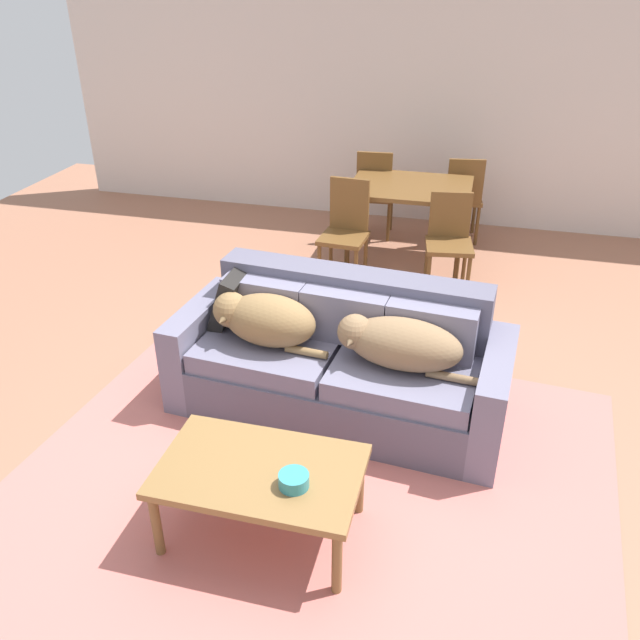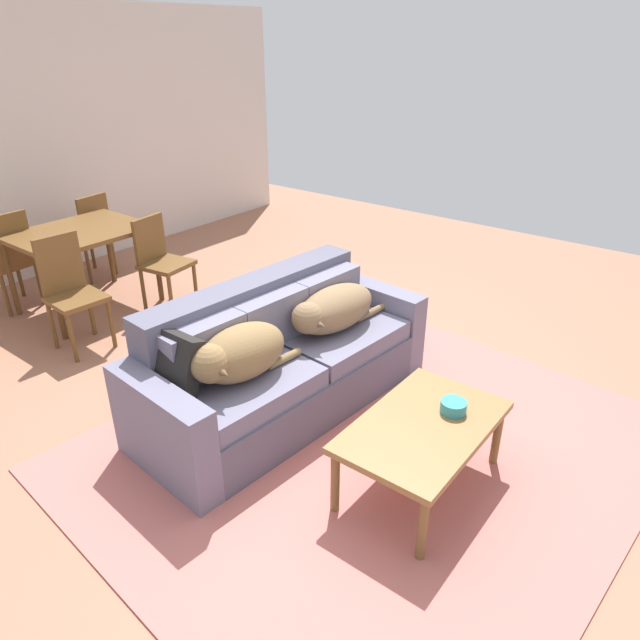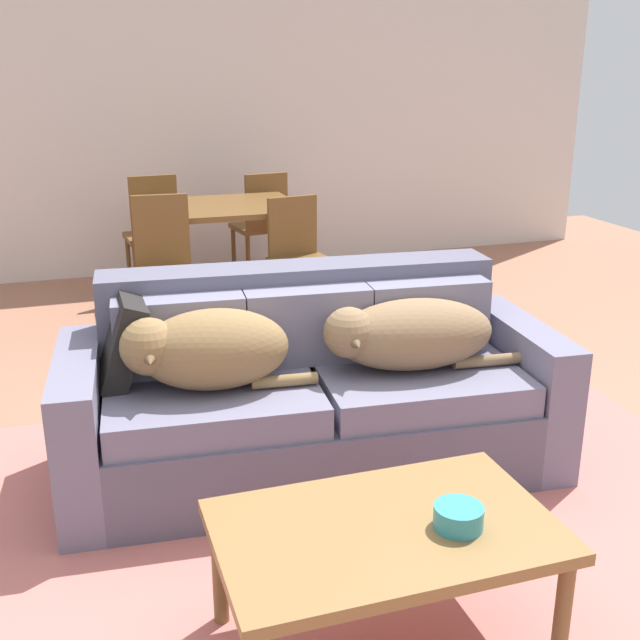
{
  "view_description": "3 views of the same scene",
  "coord_description": "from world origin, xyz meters",
  "px_view_note": "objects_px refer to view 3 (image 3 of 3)",
  "views": [
    {
      "loc": [
        0.82,
        -3.26,
        2.66
      ],
      "look_at": [
        -0.03,
        0.03,
        0.76
      ],
      "focal_mm": 36.54,
      "sensor_mm": 36.0,
      "label": 1
    },
    {
      "loc": [
        -2.49,
        -2.1,
        2.37
      ],
      "look_at": [
        0.25,
        0.03,
        0.65
      ],
      "focal_mm": 32.37,
      "sensor_mm": 36.0,
      "label": 2
    },
    {
      "loc": [
        -0.9,
        -2.8,
        1.76
      ],
      "look_at": [
        0.03,
        0.03,
        0.76
      ],
      "focal_mm": 43.62,
      "sensor_mm": 36.0,
      "label": 3
    }
  ],
  "objects_px": {
    "throw_pillow_by_left_arm": "(122,340)",
    "bowl_on_coffee_table": "(458,517)",
    "coffee_table": "(385,540)",
    "dining_chair_near_right": "(300,254)",
    "dining_chair_far_left": "(153,229)",
    "dog_on_right_cushion": "(407,334)",
    "dining_table": "(220,216)",
    "dining_chair_near_left": "(164,263)",
    "dining_chair_far_right": "(262,221)",
    "couch": "(311,395)",
    "dog_on_left_cushion": "(205,349)"
  },
  "relations": [
    {
      "from": "dog_on_right_cushion",
      "to": "dining_chair_far_left",
      "type": "xyz_separation_m",
      "value": [
        -0.72,
        3.2,
        -0.13
      ]
    },
    {
      "from": "dog_on_left_cushion",
      "to": "dining_chair_far_right",
      "type": "bearing_deg",
      "value": 76.99
    },
    {
      "from": "bowl_on_coffee_table",
      "to": "dining_chair_near_right",
      "type": "xyz_separation_m",
      "value": [
        0.47,
        3.21,
        0.02
      ]
    },
    {
      "from": "couch",
      "to": "dining_chair_far_right",
      "type": "xyz_separation_m",
      "value": [
        0.57,
        3.16,
        0.15
      ]
    },
    {
      "from": "dining_chair_near_right",
      "to": "dining_chair_far_left",
      "type": "bearing_deg",
      "value": 119.65
    },
    {
      "from": "coffee_table",
      "to": "dining_chair_near_left",
      "type": "xyz_separation_m",
      "value": [
        -0.25,
        3.11,
        0.13
      ]
    },
    {
      "from": "dining_chair_near_left",
      "to": "throw_pillow_by_left_arm",
      "type": "bearing_deg",
      "value": -98.53
    },
    {
      "from": "dog_on_left_cushion",
      "to": "throw_pillow_by_left_arm",
      "type": "distance_m",
      "value": 0.38
    },
    {
      "from": "coffee_table",
      "to": "dining_chair_far_left",
      "type": "height_order",
      "value": "dining_chair_far_left"
    },
    {
      "from": "dog_on_right_cushion",
      "to": "dining_chair_near_left",
      "type": "xyz_separation_m",
      "value": [
        -0.77,
        2.08,
        -0.12
      ]
    },
    {
      "from": "dining_chair_far_right",
      "to": "dog_on_left_cushion",
      "type": "bearing_deg",
      "value": 63.9
    },
    {
      "from": "couch",
      "to": "bowl_on_coffee_table",
      "type": "height_order",
      "value": "couch"
    },
    {
      "from": "bowl_on_coffee_table",
      "to": "dog_on_right_cushion",
      "type": "bearing_deg",
      "value": 73.59
    },
    {
      "from": "couch",
      "to": "dog_on_left_cushion",
      "type": "height_order",
      "value": "couch"
    },
    {
      "from": "couch",
      "to": "dining_chair_far_left",
      "type": "distance_m",
      "value": 3.07
    },
    {
      "from": "dining_chair_near_left",
      "to": "dining_table",
      "type": "bearing_deg",
      "value": 55.16
    },
    {
      "from": "couch",
      "to": "dining_chair_near_right",
      "type": "height_order",
      "value": "dining_chair_near_right"
    },
    {
      "from": "coffee_table",
      "to": "couch",
      "type": "bearing_deg",
      "value": 83.17
    },
    {
      "from": "throw_pillow_by_left_arm",
      "to": "dog_on_right_cushion",
      "type": "bearing_deg",
      "value": -13.33
    },
    {
      "from": "dining_chair_far_left",
      "to": "dining_chair_far_right",
      "type": "height_order",
      "value": "dining_chair_far_left"
    },
    {
      "from": "couch",
      "to": "dining_table",
      "type": "xyz_separation_m",
      "value": [
        0.1,
        2.53,
        0.34
      ]
    },
    {
      "from": "dog_on_right_cushion",
      "to": "couch",
      "type": "bearing_deg",
      "value": 162.54
    },
    {
      "from": "dining_chair_far_left",
      "to": "dining_table",
      "type": "bearing_deg",
      "value": 125.38
    },
    {
      "from": "dog_on_left_cushion",
      "to": "dining_chair_far_right",
      "type": "height_order",
      "value": "dining_chair_far_right"
    },
    {
      "from": "dining_chair_far_left",
      "to": "dining_chair_far_right",
      "type": "bearing_deg",
      "value": -176.9
    },
    {
      "from": "throw_pillow_by_left_arm",
      "to": "dining_chair_near_right",
      "type": "xyz_separation_m",
      "value": [
        1.32,
        1.82,
        -0.15
      ]
    },
    {
      "from": "throw_pillow_by_left_arm",
      "to": "bowl_on_coffee_table",
      "type": "distance_m",
      "value": 1.63
    },
    {
      "from": "couch",
      "to": "dog_on_right_cushion",
      "type": "bearing_deg",
      "value": -17.46
    },
    {
      "from": "bowl_on_coffee_table",
      "to": "couch",
      "type": "bearing_deg",
      "value": 92.62
    },
    {
      "from": "coffee_table",
      "to": "dining_chair_near_left",
      "type": "relative_size",
      "value": 1.08
    },
    {
      "from": "couch",
      "to": "bowl_on_coffee_table",
      "type": "bearing_deg",
      "value": -82.52
    },
    {
      "from": "dining_table",
      "to": "dining_chair_far_right",
      "type": "height_order",
      "value": "dining_chair_far_right"
    },
    {
      "from": "dog_on_left_cushion",
      "to": "dining_chair_near_right",
      "type": "relative_size",
      "value": 0.88
    },
    {
      "from": "dining_chair_near_left",
      "to": "dining_chair_far_left",
      "type": "bearing_deg",
      "value": 91.03
    },
    {
      "from": "dog_on_left_cushion",
      "to": "coffee_table",
      "type": "distance_m",
      "value": 1.17
    },
    {
      "from": "dining_chair_near_right",
      "to": "throw_pillow_by_left_arm",
      "type": "bearing_deg",
      "value": -134.46
    },
    {
      "from": "bowl_on_coffee_table",
      "to": "dining_table",
      "type": "xyz_separation_m",
      "value": [
        0.04,
        3.79,
        0.21
      ]
    },
    {
      "from": "throw_pillow_by_left_arm",
      "to": "dining_table",
      "type": "height_order",
      "value": "throw_pillow_by_left_arm"
    },
    {
      "from": "coffee_table",
      "to": "bowl_on_coffee_table",
      "type": "xyz_separation_m",
      "value": [
        0.2,
        -0.08,
        0.09
      ]
    },
    {
      "from": "dog_on_right_cushion",
      "to": "dining_chair_far_left",
      "type": "bearing_deg",
      "value": 107.47
    },
    {
      "from": "dining_chair_near_left",
      "to": "coffee_table",
      "type": "bearing_deg",
      "value": -81.39
    },
    {
      "from": "dog_on_right_cushion",
      "to": "bowl_on_coffee_table",
      "type": "bearing_deg",
      "value": -101.55
    },
    {
      "from": "couch",
      "to": "throw_pillow_by_left_arm",
      "type": "xyz_separation_m",
      "value": [
        -0.79,
        0.12,
        0.31
      ]
    },
    {
      "from": "dog_on_left_cushion",
      "to": "bowl_on_coffee_table",
      "type": "height_order",
      "value": "dog_on_left_cushion"
    },
    {
      "from": "coffee_table",
      "to": "bowl_on_coffee_table",
      "type": "height_order",
      "value": "bowl_on_coffee_table"
    },
    {
      "from": "throw_pillow_by_left_arm",
      "to": "dining_chair_near_left",
      "type": "bearing_deg",
      "value": 77.45
    },
    {
      "from": "coffee_table",
      "to": "dining_chair_near_right",
      "type": "xyz_separation_m",
      "value": [
        0.67,
        3.13,
        0.11
      ]
    },
    {
      "from": "dog_on_left_cushion",
      "to": "coffee_table",
      "type": "height_order",
      "value": "dog_on_left_cushion"
    },
    {
      "from": "throw_pillow_by_left_arm",
      "to": "bowl_on_coffee_table",
      "type": "height_order",
      "value": "throw_pillow_by_left_arm"
    },
    {
      "from": "throw_pillow_by_left_arm",
      "to": "bowl_on_coffee_table",
      "type": "relative_size",
      "value": 2.53
    }
  ]
}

